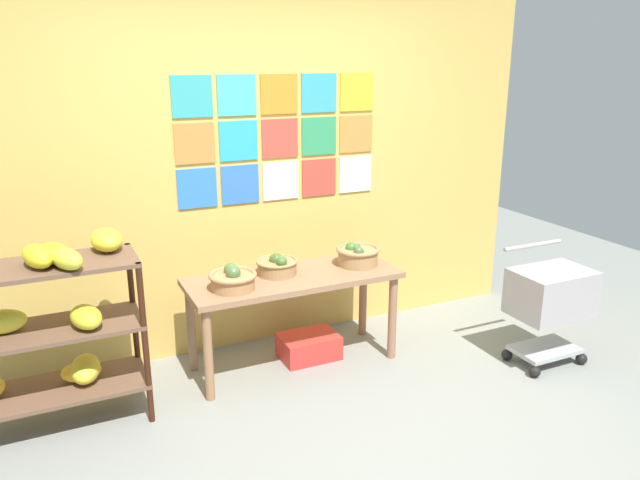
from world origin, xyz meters
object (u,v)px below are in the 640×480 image
object	(u,v)px
display_table	(293,288)
fruit_basket_back_right	(358,255)
fruit_basket_left	(233,278)
banana_shelf_unit	(55,321)
produce_crate_under_table	(309,346)
fruit_basket_right	(277,265)
shopping_cart	(551,297)

from	to	relation	value
display_table	fruit_basket_back_right	size ratio (longest dim) A/B	4.70
display_table	fruit_basket_left	world-z (taller)	fruit_basket_left
banana_shelf_unit	fruit_basket_back_right	bearing A→B (deg)	3.20
produce_crate_under_table	fruit_basket_left	bearing A→B (deg)	-169.55
display_table	fruit_basket_back_right	xyz separation A→B (m)	(0.50, 0.01, 0.17)
fruit_basket_right	shopping_cart	bearing A→B (deg)	-25.21
fruit_basket_right	fruit_basket_left	size ratio (longest dim) A/B	0.93
fruit_basket_right	fruit_basket_left	xyz separation A→B (m)	(-0.36, -0.14, 0.01)
fruit_basket_right	shopping_cart	distance (m)	1.90
banana_shelf_unit	shopping_cart	bearing A→B (deg)	-11.46
display_table	fruit_basket_right	world-z (taller)	fruit_basket_right
fruit_basket_right	produce_crate_under_table	size ratio (longest dim) A/B	0.70
banana_shelf_unit	display_table	distance (m)	1.51
fruit_basket_right	shopping_cart	world-z (taller)	shopping_cart
banana_shelf_unit	fruit_basket_left	size ratio (longest dim) A/B	3.65
fruit_basket_right	shopping_cart	size ratio (longest dim) A/B	0.35
banana_shelf_unit	fruit_basket_left	xyz separation A→B (m)	(1.06, 0.03, 0.08)
display_table	produce_crate_under_table	world-z (taller)	display_table
banana_shelf_unit	produce_crate_under_table	world-z (taller)	banana_shelf_unit
shopping_cart	fruit_basket_back_right	bearing A→B (deg)	150.40
fruit_basket_right	fruit_basket_back_right	bearing A→B (deg)	-5.62
banana_shelf_unit	fruit_basket_right	xyz separation A→B (m)	(1.42, 0.17, 0.07)
produce_crate_under_table	shopping_cart	world-z (taller)	shopping_cart
banana_shelf_unit	display_table	xyz separation A→B (m)	(1.51, 0.10, -0.09)
display_table	shopping_cart	size ratio (longest dim) A/B	1.77
display_table	shopping_cart	distance (m)	1.78
display_table	shopping_cart	bearing A→B (deg)	-24.53
banana_shelf_unit	fruit_basket_left	world-z (taller)	banana_shelf_unit
banana_shelf_unit	fruit_basket_right	bearing A→B (deg)	6.84
fruit_basket_right	produce_crate_under_table	bearing A→B (deg)	-7.55
fruit_basket_right	fruit_basket_left	bearing A→B (deg)	-159.23
fruit_basket_right	produce_crate_under_table	world-z (taller)	fruit_basket_right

